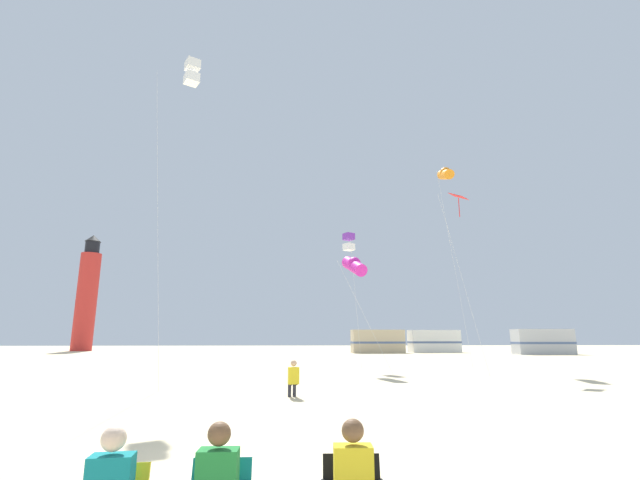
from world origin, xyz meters
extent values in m
plane|color=beige|center=(0.00, 0.00, 0.00)|extent=(200.00, 200.00, 0.00)
sphere|color=beige|center=(-0.84, -3.50, 1.06)|extent=(0.20, 0.20, 0.20)
sphere|color=brown|center=(-0.01, -3.37, 1.06)|extent=(0.20, 0.20, 0.20)
cube|color=black|center=(1.16, -3.11, 0.62)|extent=(0.53, 0.16, 0.40)
cube|color=yellow|center=(1.15, -3.31, 0.68)|extent=(0.35, 0.24, 0.52)
sphere|color=brown|center=(1.15, -3.31, 1.06)|extent=(0.20, 0.20, 0.20)
cube|color=yellow|center=(0.71, 7.25, 0.68)|extent=(0.36, 0.26, 0.52)
sphere|color=#D8A87F|center=(0.71, 7.25, 1.06)|extent=(0.20, 0.20, 0.20)
cylinder|color=#2D2D38|center=(0.77, 7.43, 0.44)|extent=(0.17, 0.37, 0.13)
cylinder|color=#2D2D38|center=(0.75, 7.59, 0.21)|extent=(0.11, 0.11, 0.42)
cylinder|color=#2D2D38|center=(0.61, 7.41, 0.44)|extent=(0.17, 0.37, 0.13)
cylinder|color=#2D2D38|center=(0.59, 7.57, 0.21)|extent=(0.11, 0.11, 0.42)
cylinder|color=silver|center=(11.31, 20.76, 6.57)|extent=(1.52, 0.20, 13.14)
cylinder|color=orange|center=(11.40, 21.51, 13.14)|extent=(1.01, 2.56, 1.48)
sphere|color=orange|center=(11.40, 21.51, 13.29)|extent=(0.76, 0.76, 0.76)
cylinder|color=silver|center=(4.73, 20.61, 4.02)|extent=(0.70, 0.74, 8.04)
cube|color=purple|center=(4.37, 20.95, 8.39)|extent=(0.82, 0.82, 0.44)
cube|color=white|center=(4.37, 20.95, 7.69)|extent=(0.82, 0.82, 0.44)
cylinder|color=silver|center=(4.46, 15.71, 2.91)|extent=(2.93, 0.64, 5.82)
cylinder|color=#D826A5|center=(4.15, 17.16, 5.81)|extent=(1.21, 2.59, 1.48)
sphere|color=#D826A5|center=(4.15, 17.16, 5.96)|extent=(0.76, 0.76, 0.76)
cylinder|color=silver|center=(-4.86, 10.27, 6.88)|extent=(1.60, 1.60, 13.77)
cube|color=white|center=(-4.07, 11.06, 14.11)|extent=(0.82, 0.82, 0.44)
cube|color=white|center=(-4.07, 11.06, 13.41)|extent=(0.82, 0.82, 0.44)
cylinder|color=silver|center=(9.53, 15.03, 4.83)|extent=(1.78, 0.91, 9.67)
cube|color=red|center=(9.97, 15.91, 9.67)|extent=(1.22, 1.22, 0.40)
cylinder|color=red|center=(9.97, 15.91, 9.02)|extent=(0.04, 0.04, 1.10)
cylinder|color=red|center=(-28.91, 59.10, 7.00)|extent=(2.80, 2.80, 14.00)
cylinder|color=black|center=(-28.91, 59.10, 14.90)|extent=(2.00, 2.00, 1.80)
cone|color=black|center=(-28.91, 59.10, 16.30)|extent=(2.20, 2.20, 1.00)
cube|color=#C6B28C|center=(11.39, 48.13, 1.40)|extent=(6.46, 2.47, 2.80)
cube|color=#4C608C|center=(11.39, 48.13, 1.26)|extent=(6.50, 2.51, 0.24)
cube|color=white|center=(19.11, 49.97, 1.40)|extent=(6.55, 2.76, 2.80)
cube|color=#4C608C|center=(19.11, 49.97, 1.26)|extent=(6.59, 2.81, 0.24)
cube|color=#B7BABF|center=(29.30, 42.49, 1.40)|extent=(6.47, 2.50, 2.80)
cube|color=#4C608C|center=(29.30, 42.49, 1.26)|extent=(6.51, 2.55, 0.24)
camera|label=1|loc=(0.59, -7.48, 1.87)|focal=24.91mm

